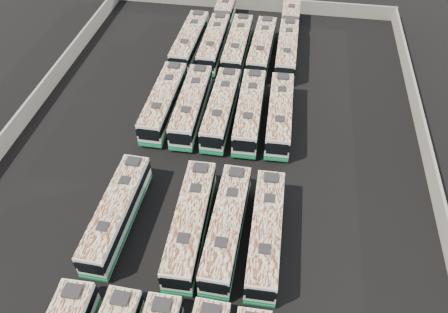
{
  "coord_description": "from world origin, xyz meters",
  "views": [
    {
      "loc": [
        6.61,
        -30.57,
        32.97
      ],
      "look_at": [
        1.48,
        0.57,
        1.6
      ],
      "focal_mm": 35.0,
      "sensor_mm": 36.0,
      "label": 1
    }
  ],
  "objects_px": {
    "bus_midback_center": "(221,108)",
    "bus_back_left": "(218,32)",
    "bus_midback_far_left": "(164,102)",
    "bus_back_far_right": "(288,38)",
    "bus_midback_far_right": "(280,114)",
    "bus_midfront_far_left": "(117,212)",
    "bus_midback_left": "(192,105)",
    "bus_midfront_far_right": "(266,232)",
    "bus_back_far_left": "(190,41)",
    "bus_midfront_right": "(227,227)",
    "bus_midfront_center": "(191,222)",
    "bus_midback_right": "(250,111)",
    "bus_back_center": "(238,45)",
    "bus_back_right": "(262,48)"
  },
  "relations": [
    {
      "from": "bus_midback_center",
      "to": "bus_back_left",
      "type": "height_order",
      "value": "bus_midback_center"
    },
    {
      "from": "bus_midback_far_left",
      "to": "bus_back_far_right",
      "type": "bearing_deg",
      "value": 52.17
    },
    {
      "from": "bus_midback_far_right",
      "to": "bus_back_left",
      "type": "distance_m",
      "value": 19.9
    },
    {
      "from": "bus_midback_center",
      "to": "bus_back_far_right",
      "type": "height_order",
      "value": "bus_midback_center"
    },
    {
      "from": "bus_midfront_far_left",
      "to": "bus_back_far_right",
      "type": "height_order",
      "value": "bus_back_far_right"
    },
    {
      "from": "bus_midback_left",
      "to": "bus_midback_far_right",
      "type": "relative_size",
      "value": 1.01
    },
    {
      "from": "bus_midfront_far_right",
      "to": "bus_back_left",
      "type": "xyz_separation_m",
      "value": [
        -10.09,
        33.49,
        -0.01
      ]
    },
    {
      "from": "bus_midback_left",
      "to": "bus_back_left",
      "type": "distance_m",
      "value": 17.25
    },
    {
      "from": "bus_back_far_left",
      "to": "bus_midback_far_right",
      "type": "bearing_deg",
      "value": -44.46
    },
    {
      "from": "bus_midfront_far_right",
      "to": "bus_midfront_right",
      "type": "bearing_deg",
      "value": 178.05
    },
    {
      "from": "bus_midfront_center",
      "to": "bus_back_left",
      "type": "distance_m",
      "value": 33.71
    },
    {
      "from": "bus_midback_far_right",
      "to": "bus_back_far_left",
      "type": "xyz_separation_m",
      "value": [
        -13.41,
        13.81,
        0.03
      ]
    },
    {
      "from": "bus_midback_far_left",
      "to": "bus_midback_left",
      "type": "xyz_separation_m",
      "value": [
        3.31,
        -0.12,
        0.0
      ]
    },
    {
      "from": "bus_midfront_far_left",
      "to": "bus_midback_left",
      "type": "xyz_separation_m",
      "value": [
        3.3,
        16.24,
        0.06
      ]
    },
    {
      "from": "bus_midfront_far_right",
      "to": "bus_back_far_right",
      "type": "bearing_deg",
      "value": 89.02
    },
    {
      "from": "bus_midback_far_left",
      "to": "bus_midback_center",
      "type": "distance_m",
      "value": 6.78
    },
    {
      "from": "bus_midback_right",
      "to": "bus_back_far_left",
      "type": "bearing_deg",
      "value": 124.56
    },
    {
      "from": "bus_midback_center",
      "to": "bus_back_left",
      "type": "distance_m",
      "value": 17.61
    },
    {
      "from": "bus_midfront_far_right",
      "to": "bus_midback_far_left",
      "type": "xyz_separation_m",
      "value": [
        -13.45,
        16.36,
        0.05
      ]
    },
    {
      "from": "bus_midback_center",
      "to": "bus_midfront_far_left",
      "type": "bearing_deg",
      "value": -112.19
    },
    {
      "from": "bus_midback_far_right",
      "to": "bus_back_left",
      "type": "xyz_separation_m",
      "value": [
        -10.09,
        17.15,
        -0.03
      ]
    },
    {
      "from": "bus_midfront_right",
      "to": "bus_midback_far_left",
      "type": "distance_m",
      "value": 19.13
    },
    {
      "from": "bus_midback_left",
      "to": "bus_back_far_left",
      "type": "distance_m",
      "value": 14.29
    },
    {
      "from": "bus_back_center",
      "to": "bus_midfront_right",
      "type": "bearing_deg",
      "value": -83.49
    },
    {
      "from": "bus_midfront_far_left",
      "to": "bus_midfront_right",
      "type": "height_order",
      "value": "bus_midfront_right"
    },
    {
      "from": "bus_midback_left",
      "to": "bus_back_far_right",
      "type": "distance_m",
      "value": 19.94
    },
    {
      "from": "bus_midback_left",
      "to": "bus_back_right",
      "type": "bearing_deg",
      "value": 63.55
    },
    {
      "from": "bus_midfront_far_right",
      "to": "bus_back_left",
      "type": "height_order",
      "value": "bus_midfront_far_right"
    },
    {
      "from": "bus_midback_right",
      "to": "bus_back_left",
      "type": "bearing_deg",
      "value": 109.99
    },
    {
      "from": "bus_midfront_right",
      "to": "bus_back_center",
      "type": "xyz_separation_m",
      "value": [
        -3.32,
        30.13,
        0.02
      ]
    },
    {
      "from": "bus_midback_right",
      "to": "bus_midback_center",
      "type": "bearing_deg",
      "value": 179.91
    },
    {
      "from": "bus_back_left",
      "to": "bus_back_far_left",
      "type": "bearing_deg",
      "value": -134.74
    },
    {
      "from": "bus_midback_right",
      "to": "bus_back_center",
      "type": "height_order",
      "value": "bus_midback_right"
    },
    {
      "from": "bus_midback_center",
      "to": "bus_back_center",
      "type": "distance_m",
      "value": 13.96
    },
    {
      "from": "bus_midfront_far_right",
      "to": "bus_midback_far_right",
      "type": "xyz_separation_m",
      "value": [
        0.01,
        16.34,
        0.02
      ]
    },
    {
      "from": "bus_midback_far_right",
      "to": "bus_midfront_right",
      "type": "bearing_deg",
      "value": -103.33
    },
    {
      "from": "bus_back_far_left",
      "to": "bus_back_left",
      "type": "distance_m",
      "value": 4.71
    },
    {
      "from": "bus_midback_right",
      "to": "bus_back_far_right",
      "type": "distance_m",
      "value": 17.48
    },
    {
      "from": "bus_midfront_far_right",
      "to": "bus_midback_far_left",
      "type": "bearing_deg",
      "value": 128.35
    },
    {
      "from": "bus_midback_center",
      "to": "bus_back_far_left",
      "type": "height_order",
      "value": "bus_back_far_left"
    },
    {
      "from": "bus_midback_left",
      "to": "bus_back_left",
      "type": "height_order",
      "value": "bus_midback_left"
    },
    {
      "from": "bus_midfront_far_left",
      "to": "bus_midback_left",
      "type": "distance_m",
      "value": 16.58
    },
    {
      "from": "bus_back_far_right",
      "to": "bus_midfront_far_right",
      "type": "bearing_deg",
      "value": -90.27
    },
    {
      "from": "bus_back_center",
      "to": "bus_back_right",
      "type": "height_order",
      "value": "bus_back_center"
    },
    {
      "from": "bus_back_left",
      "to": "bus_back_center",
      "type": "height_order",
      "value": "bus_back_center"
    },
    {
      "from": "bus_midback_right",
      "to": "bus_back_far_right",
      "type": "xyz_separation_m",
      "value": [
        3.35,
        17.16,
        -0.06
      ]
    },
    {
      "from": "bus_back_right",
      "to": "bus_midback_center",
      "type": "bearing_deg",
      "value": -101.71
    },
    {
      "from": "bus_midback_right",
      "to": "bus_midfront_far_right",
      "type": "bearing_deg",
      "value": -79.45
    },
    {
      "from": "bus_midfront_right",
      "to": "bus_back_far_right",
      "type": "distance_m",
      "value": 33.56
    },
    {
      "from": "bus_midback_center",
      "to": "bus_back_far_right",
      "type": "bearing_deg",
      "value": 69.47
    }
  ]
}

